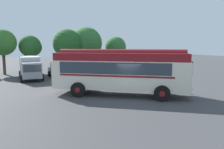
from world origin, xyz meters
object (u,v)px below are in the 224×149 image
Objects in this scene: car_near_left at (59,70)px; car_mid_left at (81,69)px; car_mid_right at (102,68)px; vintage_bus at (120,70)px; box_van at (30,67)px.

car_near_left is 0.99× the size of car_mid_left.
car_mid_left is 1.01× the size of car_mid_right.
vintage_bus reaches higher than box_van.
vintage_bus is 11.88m from car_near_left.
vintage_bus is at bearing -78.23° from car_near_left.
car_mid_right is 0.74× the size of box_van.
car_near_left is at bearing -171.40° from car_mid_left.
vintage_bus is at bearing -92.17° from car_mid_left.
car_near_left is 5.57m from car_mid_right.
vintage_bus is at bearing -63.76° from box_van.
box_van reaches higher than car_mid_left.
box_van is at bearing 116.24° from vintage_bus.
vintage_bus is 2.20× the size of car_mid_left.
car_near_left is at bearing 101.77° from vintage_bus.
car_mid_right is at bearing 74.79° from vintage_bus.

